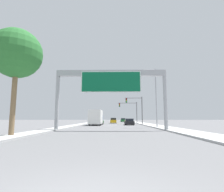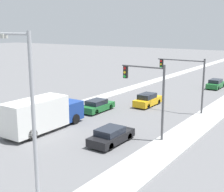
# 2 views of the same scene
# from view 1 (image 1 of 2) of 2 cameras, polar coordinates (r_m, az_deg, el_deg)

# --- Properties ---
(sidewalk_right) EXTENTS (3.00, 120.00, 0.15)m
(sidewalk_right) POSITION_cam_1_polar(r_m,az_deg,el_deg) (63.10, 7.71, -8.43)
(sidewalk_right) COLOR #A8A8A8
(sidewalk_right) RESTS_ON ground
(median_strip_left) EXTENTS (2.00, 120.00, 0.15)m
(median_strip_left) POSITION_cam_1_polar(r_m,az_deg,el_deg) (63.16, -6.09, -8.45)
(median_strip_left) COLOR #A8A8A8
(median_strip_left) RESTS_ON ground
(sign_gantry) EXTENTS (13.35, 0.73, 7.21)m
(sign_gantry) POSITION_cam_1_polar(r_m,az_deg,el_deg) (21.01, -0.33, 4.50)
(sign_gantry) COLOR #9EA0A5
(sign_gantry) RESTS_ON ground
(car_near_center) EXTENTS (1.79, 4.51, 1.45)m
(car_near_center) POSITION_cam_1_polar(r_m,az_deg,el_deg) (67.02, 3.63, -7.89)
(car_near_center) COLOR #1E662D
(car_near_center) RESTS_ON ground
(car_far_right) EXTENTS (1.73, 4.50, 1.54)m
(car_far_right) POSITION_cam_1_polar(r_m,az_deg,el_deg) (50.84, 0.47, -8.07)
(car_far_right) COLOR gold
(car_far_right) RESTS_ON ground
(car_far_center) EXTENTS (1.85, 4.39, 1.37)m
(car_far_center) POSITION_cam_1_polar(r_m,az_deg,el_deg) (45.48, -4.05, -8.24)
(car_far_center) COLOR #1E662D
(car_far_center) RESTS_ON ground
(car_near_right) EXTENTS (1.88, 4.44, 1.36)m
(car_near_right) POSITION_cam_1_polar(r_m,az_deg,el_deg) (38.02, 5.62, -8.42)
(car_near_right) COLOR black
(car_near_right) RESTS_ON ground
(truck_box_primary) EXTENTS (2.43, 8.40, 3.11)m
(truck_box_primary) POSITION_cam_1_polar(r_m,az_deg,el_deg) (37.22, -5.17, -7.01)
(truck_box_primary) COLOR navy
(truck_box_primary) RESTS_ON ground
(traffic_light_near_intersection) EXTENTS (4.04, 0.32, 6.44)m
(traffic_light_near_intersection) POSITION_cam_1_polar(r_m,az_deg,el_deg) (41.08, 8.06, -3.19)
(traffic_light_near_intersection) COLOR #4C4C4F
(traffic_light_near_intersection) RESTS_ON ground
(traffic_light_mid_block) EXTENTS (5.52, 0.32, 6.12)m
(traffic_light_mid_block) POSITION_cam_1_polar(r_m,az_deg,el_deg) (50.94, 6.05, -4.10)
(traffic_light_mid_block) COLOR #4C4C4F
(traffic_light_mid_block) RESTS_ON ground
(palm_tree_foreground) EXTENTS (4.09, 4.09, 8.82)m
(palm_tree_foreground) POSITION_cam_1_polar(r_m,az_deg,el_deg) (16.82, -28.66, 11.94)
(palm_tree_foreground) COLOR brown
(palm_tree_foreground) RESTS_ON ground
(street_lamp_right) EXTENTS (2.25, 0.28, 9.20)m
(street_lamp_right) POSITION_cam_1_polar(r_m,az_deg,el_deg) (27.89, 13.68, 0.97)
(street_lamp_right) COLOR #9EA0A5
(street_lamp_right) RESTS_ON ground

